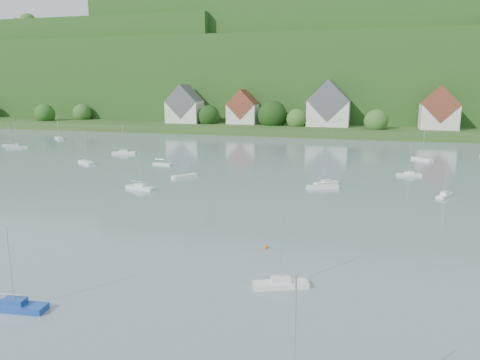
# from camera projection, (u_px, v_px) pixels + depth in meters

# --- Properties ---
(far_shore_strip) EXTENTS (600.00, 60.00, 3.00)m
(far_shore_strip) POSITION_uv_depth(u_px,v_px,m) (318.00, 127.00, 194.44)
(far_shore_strip) COLOR #2E4A1C
(far_shore_strip) RESTS_ON ground
(forested_ridge) EXTENTS (620.00, 181.22, 69.89)m
(forested_ridge) POSITION_uv_depth(u_px,v_px,m) (334.00, 77.00, 254.54)
(forested_ridge) COLOR #1F4114
(forested_ridge) RESTS_ON ground
(village_building_0) EXTENTS (14.00, 10.40, 16.00)m
(village_building_0) POSITION_uv_depth(u_px,v_px,m) (185.00, 107.00, 194.96)
(village_building_0) COLOR beige
(village_building_0) RESTS_ON far_shore_strip
(village_building_1) EXTENTS (12.00, 9.36, 14.00)m
(village_building_1) POSITION_uv_depth(u_px,v_px,m) (243.00, 110.00, 190.44)
(village_building_1) COLOR beige
(village_building_1) RESTS_ON far_shore_strip
(village_building_2) EXTENTS (16.00, 11.44, 18.00)m
(village_building_2) POSITION_uv_depth(u_px,v_px,m) (329.00, 107.00, 180.01)
(village_building_2) COLOR beige
(village_building_2) RESTS_ON far_shore_strip
(village_building_3) EXTENTS (13.00, 10.40, 15.50)m
(village_building_3) POSITION_uv_depth(u_px,v_px,m) (439.00, 111.00, 167.80)
(village_building_3) COLOR beige
(village_building_3) RESTS_ON far_shore_strip
(near_sailboat_1) EXTENTS (5.86, 2.26, 7.71)m
(near_sailboat_1) POSITION_uv_depth(u_px,v_px,m) (15.00, 305.00, 40.77)
(near_sailboat_1) COLOR #174096
(near_sailboat_1) RESTS_ON ground
(near_sailboat_3) EXTENTS (5.62, 3.40, 7.34)m
(near_sailboat_3) POSITION_uv_depth(u_px,v_px,m) (281.00, 283.00, 45.26)
(near_sailboat_3) COLOR white
(near_sailboat_3) RESTS_ON ground
(mooring_buoy_3) EXTENTS (0.49, 0.49, 0.49)m
(mooring_buoy_3) POSITION_uv_depth(u_px,v_px,m) (266.00, 248.00, 56.03)
(mooring_buoy_3) COLOR orange
(mooring_buoy_3) RESTS_ON ground
(far_sailboat_cluster) EXTENTS (197.44, 67.82, 8.71)m
(far_sailboat_cluster) POSITION_uv_depth(u_px,v_px,m) (322.00, 164.00, 112.46)
(far_sailboat_cluster) COLOR white
(far_sailboat_cluster) RESTS_ON ground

